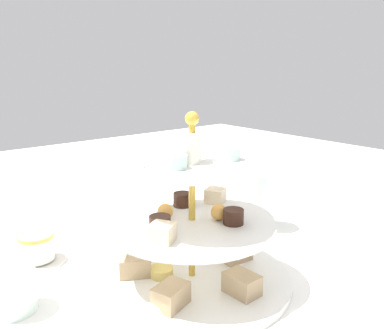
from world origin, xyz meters
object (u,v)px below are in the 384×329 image
object	(u,v)px
tiered_serving_stand	(192,236)
teacup_with_saucer	(37,249)
water_glass_tall_right	(259,200)
water_glass_short_left	(11,287)
butter_knife_right	(120,218)

from	to	relation	value
tiered_serving_stand	teacup_with_saucer	world-z (taller)	tiered_serving_stand
water_glass_tall_right	teacup_with_saucer	distance (m)	0.43
tiered_serving_stand	water_glass_tall_right	distance (m)	0.26
water_glass_tall_right	water_glass_short_left	bearing A→B (deg)	-1.86
water_glass_short_left	teacup_with_saucer	world-z (taller)	water_glass_short_left
water_glass_tall_right	water_glass_short_left	distance (m)	0.48
tiered_serving_stand	water_glass_short_left	size ratio (longest dim) A/B	4.45
water_glass_tall_right	water_glass_short_left	xyz separation A→B (m)	(0.48, -0.02, -0.02)
water_glass_tall_right	butter_knife_right	bearing A→B (deg)	-48.59
teacup_with_saucer	tiered_serving_stand	bearing A→B (deg)	126.97
tiered_serving_stand	water_glass_tall_right	bearing A→B (deg)	-161.86
tiered_serving_stand	butter_knife_right	bearing A→B (deg)	-98.89
water_glass_short_left	teacup_with_saucer	size ratio (longest dim) A/B	0.75
water_glass_short_left	teacup_with_saucer	distance (m)	0.14
tiered_serving_stand	water_glass_short_left	bearing A→B (deg)	-21.95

